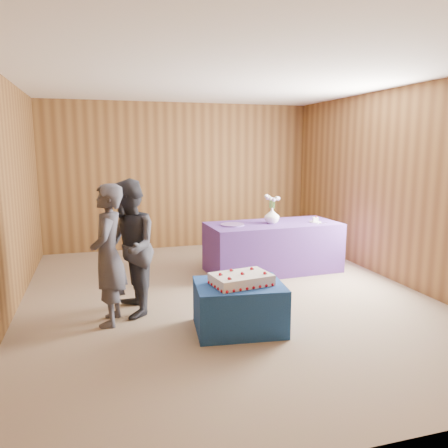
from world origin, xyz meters
name	(u,v)px	position (x,y,z in m)	size (l,w,h in m)	color
ground	(226,296)	(0.00, 0.00, 0.00)	(6.00, 6.00, 0.00)	#866E5C
room_shell	(226,154)	(0.00, 0.00, 1.80)	(5.04, 6.04, 2.72)	brown
cake_table	(239,306)	(-0.16, -1.01, 0.25)	(0.90, 0.70, 0.50)	#1A4391
serving_table	(273,247)	(1.03, 0.93, 0.38)	(2.00, 0.90, 0.75)	#4F2E80
sheet_cake	(241,279)	(-0.15, -1.04, 0.55)	(0.67, 0.51, 0.14)	white
vase	(272,216)	(1.00, 0.93, 0.87)	(0.22, 0.22, 0.23)	white
flower_spray	(272,198)	(1.00, 0.93, 1.14)	(0.23, 0.24, 0.18)	#346026
platter	(232,225)	(0.37, 0.92, 0.76)	(0.35, 0.35, 0.02)	#7351A3
plate	(315,222)	(1.68, 0.82, 0.76)	(0.18, 0.18, 0.01)	silver
cake_slice	(315,219)	(1.68, 0.82, 0.80)	(0.09, 0.08, 0.09)	white
knife	(322,223)	(1.72, 0.69, 0.75)	(0.26, 0.02, 0.00)	silver
guest_left	(108,255)	(-1.44, -0.46, 0.76)	(0.55, 0.36, 1.52)	#3C3C47
guest_right	(128,248)	(-1.22, -0.26, 0.77)	(0.75, 0.59, 1.55)	#32333C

